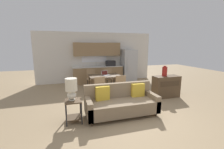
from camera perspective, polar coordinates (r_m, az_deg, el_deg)
name	(u,v)px	position (r m, az deg, el deg)	size (l,w,h in m)	color
ground_plane	(129,117)	(4.42, 6.47, -15.75)	(20.00, 20.00, 0.00)	#9E8460
wall_back	(97,57)	(8.42, -5.88, 6.55)	(6.40, 0.07, 2.70)	silver
kitchen_counter	(98,67)	(8.19, -5.29, 2.84)	(2.68, 0.65, 2.15)	#8E704C
refrigerator	(129,65)	(8.60, 6.38, 3.50)	(0.77, 0.75, 1.78)	#B7BABC
dining_table	(104,77)	(6.42, -2.88, -0.88)	(1.32, 0.92, 0.74)	brown
couch	(121,103)	(4.42, 3.41, -10.73)	(2.04, 0.80, 0.89)	#3D2D1E
side_table	(73,108)	(4.10, -14.46, -12.14)	(0.42, 0.42, 0.60)	brown
table_lamp	(71,88)	(3.95, -15.23, -4.93)	(0.30, 0.30, 0.57)	silver
credenza	(166,87)	(6.21, 19.87, -4.33)	(1.02, 0.45, 0.84)	brown
vase	(165,71)	(6.06, 19.42, 1.17)	(0.19, 0.19, 0.39)	maroon
dining_chair_near_left	(99,87)	(5.60, -5.00, -4.60)	(0.45, 0.45, 0.87)	#997A56
dining_chair_far_left	(91,78)	(7.20, -7.82, -1.20)	(0.46, 0.46, 0.87)	#997A56
dining_chair_near_right	(120,85)	(5.86, 2.95, -3.88)	(0.44, 0.44, 0.87)	#997A56
dining_chair_far_right	(109,77)	(7.34, -1.25, -0.88)	(0.45, 0.45, 0.87)	#997A56
laptop	(106,74)	(6.40, -2.49, 0.13)	(0.39, 0.35, 0.20)	#B7BABC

